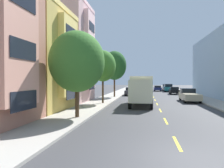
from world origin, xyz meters
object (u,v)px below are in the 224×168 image
at_px(street_tree_third, 114,66).
at_px(parked_pickup_champagne, 189,95).
at_px(parked_suv_teal, 168,88).
at_px(parked_hatchback_black, 174,90).
at_px(street_tree_second, 103,66).
at_px(parked_pickup_white, 166,88).
at_px(delivery_box_truck, 142,89).
at_px(parked_hatchback_charcoal, 130,91).
at_px(street_tree_nearest, 77,62).
at_px(parked_hatchback_orange, 135,87).
at_px(parked_hatchback_red, 132,89).
at_px(moving_navy_sedan, 158,88).

bearing_deg(street_tree_third, parked_pickup_champagne, -23.04).
xyz_separation_m(parked_suv_teal, parked_hatchback_black, (0.17, -8.80, -0.23)).
distance_m(street_tree_second, parked_pickup_white, 35.08).
xyz_separation_m(street_tree_third, parked_hatchback_black, (10.79, 9.42, -4.51)).
bearing_deg(parked_hatchback_black, delivery_box_truck, -108.15).
distance_m(street_tree_second, parked_hatchback_charcoal, 14.93).
height_order(delivery_box_truck, parked_pickup_white, delivery_box_truck).
bearing_deg(parked_pickup_champagne, parked_pickup_white, 89.98).
bearing_deg(parked_pickup_champagne, street_tree_third, 156.96).
bearing_deg(street_tree_second, street_tree_nearest, -90.00).
bearing_deg(street_tree_third, parked_hatchback_orange, 85.97).
bearing_deg(parked_pickup_white, parked_hatchback_black, -90.05).
bearing_deg(street_tree_second, parked_suv_teal, 68.84).
bearing_deg(parked_hatchback_charcoal, delivery_box_truck, -80.58).
xyz_separation_m(parked_hatchback_red, parked_pickup_white, (8.90, 7.86, 0.07)).
relative_size(parked_hatchback_red, parked_hatchback_orange, 0.99).
bearing_deg(street_tree_third, parked_hatchback_black, 41.13).
relative_size(parked_hatchback_orange, parked_hatchback_black, 1.00).
bearing_deg(parked_hatchback_charcoal, parked_pickup_champagne, -48.32).
height_order(street_tree_second, parked_suv_teal, street_tree_second).
xyz_separation_m(parked_pickup_champagne, parked_hatchback_orange, (-8.85, 32.22, -0.07)).
bearing_deg(parked_pickup_champagne, moving_navy_sedan, 95.87).
distance_m(street_tree_nearest, parked_pickup_white, 43.86).
xyz_separation_m(street_tree_second, parked_hatchback_orange, (1.94, 36.83, -3.79)).
height_order(parked_suv_teal, parked_hatchback_charcoal, parked_suv_teal).
xyz_separation_m(street_tree_nearest, parked_suv_teal, (10.62, 36.64, -3.24)).
height_order(parked_hatchback_red, parked_pickup_champagne, parked_pickup_champagne).
height_order(parked_suv_teal, parked_pickup_champagne, parked_suv_teal).
bearing_deg(parked_hatchback_black, moving_navy_sedan, 103.01).
xyz_separation_m(delivery_box_truck, parked_hatchback_charcoal, (-2.41, 14.53, -1.12)).
height_order(delivery_box_truck, parked_pickup_champagne, delivery_box_truck).
bearing_deg(delivery_box_truck, street_tree_nearest, -117.20).
bearing_deg(street_tree_second, moving_navy_sedan, 74.64).
bearing_deg(moving_navy_sedan, parked_hatchback_red, -144.16).
bearing_deg(parked_pickup_champagne, parked_hatchback_orange, 105.36).
distance_m(parked_hatchback_red, parked_pickup_white, 11.88).
bearing_deg(street_tree_second, delivery_box_truck, -3.08).
distance_m(parked_pickup_white, parked_hatchback_orange, 9.59).
height_order(parked_hatchback_red, parked_suv_teal, parked_suv_teal).
height_order(street_tree_third, parked_pickup_white, street_tree_third).
height_order(delivery_box_truck, parked_hatchback_orange, delivery_box_truck).
bearing_deg(parked_suv_teal, street_tree_third, -120.23).
relative_size(parked_suv_teal, parked_hatchback_charcoal, 1.21).
bearing_deg(parked_hatchback_charcoal, parked_suv_teal, 57.35).
distance_m(parked_suv_teal, parked_hatchback_black, 8.80).
distance_m(street_tree_second, parked_pickup_champagne, 12.31).
relative_size(street_tree_nearest, street_tree_second, 1.01).
distance_m(street_tree_third, parked_hatchback_black, 15.02).
bearing_deg(parked_pickup_champagne, parked_hatchback_charcoal, 131.68).
relative_size(delivery_box_truck, parked_hatchback_orange, 1.96).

